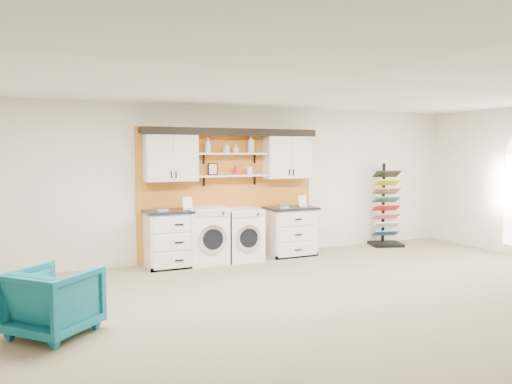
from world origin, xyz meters
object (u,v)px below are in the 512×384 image
dryer (241,234)px  base_cabinet_right (290,231)px  base_cabinet_left (174,238)px  washer (206,235)px  armchair (54,301)px  sample_rack (386,220)px

dryer → base_cabinet_right: bearing=0.2°
base_cabinet_left → dryer: size_ratio=1.06×
washer → base_cabinet_right: bearing=0.1°
armchair → base_cabinet_left: bearing=-81.2°
dryer → armchair: dryer is taller
base_cabinet_left → sample_rack: size_ratio=0.58×
base_cabinet_right → sample_rack: (2.28, 0.04, 0.08)m
base_cabinet_right → sample_rack: size_ratio=0.55×
base_cabinet_right → sample_rack: 2.28m
washer → sample_rack: size_ratio=0.58×
sample_rack → base_cabinet_right: bearing=-160.8°
washer → sample_rack: sample_rack is taller
dryer → armchair: (-3.27, -2.57, -0.10)m
base_cabinet_right → sample_rack: sample_rack is taller
base_cabinet_left → washer: washer is taller
base_cabinet_left → armchair: bearing=-128.2°
base_cabinet_right → washer: (-1.68, -0.00, 0.04)m
base_cabinet_right → dryer: dryer is taller
base_cabinet_right → sample_rack: bearing=0.9°
base_cabinet_left → armchair: 3.28m
sample_rack → armchair: 7.07m
washer → dryer: size_ratio=1.06×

